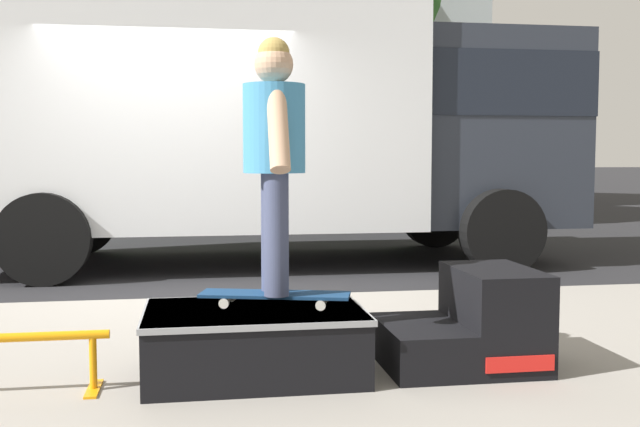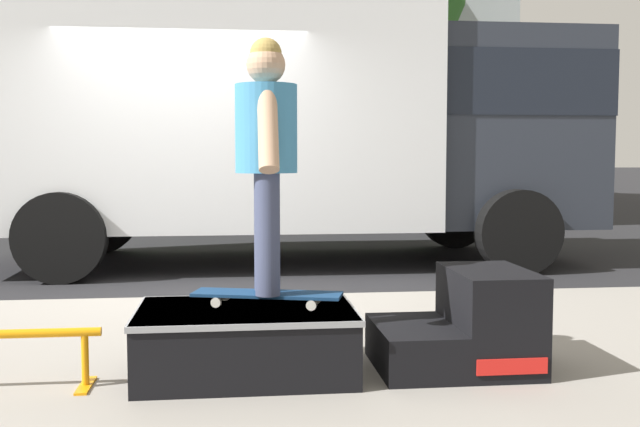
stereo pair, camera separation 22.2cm
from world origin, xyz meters
name	(u,v)px [view 2 (the right image)]	position (x,y,z in m)	size (l,w,h in m)	color
ground_plane	(177,300)	(0.00, 0.00, 0.00)	(140.00, 140.00, 0.00)	black
sidewalk_slab	(130,408)	(0.00, -3.00, 0.06)	(50.00, 5.00, 0.12)	gray
skate_box	(246,339)	(0.55, -2.72, 0.31)	(1.12, 0.75, 0.35)	black
kicker_ramp	(466,327)	(1.73, -2.72, 0.34)	(0.82, 0.68, 0.52)	black
skateboard	(267,295)	(0.67, -2.66, 0.53)	(0.81, 0.40, 0.07)	navy
skater_kid	(266,144)	(0.67, -2.66, 1.31)	(0.32, 0.68, 1.32)	#3F4766
box_truck	(291,117)	(1.16, 2.20, 1.70)	(6.91, 2.63, 3.05)	white
house_behind	(304,43)	(2.37, 13.40, 4.24)	(9.54, 8.23, 8.40)	silver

